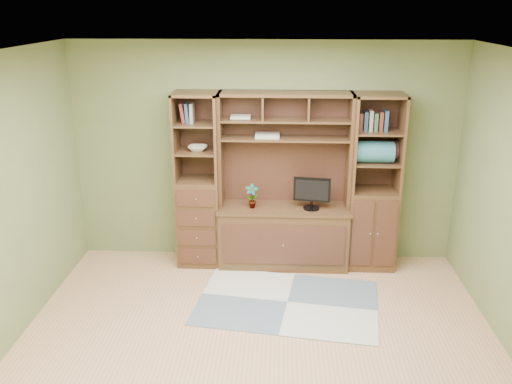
{
  "coord_description": "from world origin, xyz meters",
  "views": [
    {
      "loc": [
        0.18,
        -4.16,
        2.97
      ],
      "look_at": [
        -0.07,
        1.2,
        1.1
      ],
      "focal_mm": 38.0,
      "sensor_mm": 36.0,
      "label": 1
    }
  ],
  "objects_px": {
    "right_tower": "(374,183)",
    "monitor": "(312,188)",
    "center_hutch": "(284,183)",
    "left_tower": "(198,181)"
  },
  "relations": [
    {
      "from": "center_hutch",
      "to": "left_tower",
      "type": "relative_size",
      "value": 1.0
    },
    {
      "from": "left_tower",
      "to": "center_hutch",
      "type": "bearing_deg",
      "value": -2.29
    },
    {
      "from": "center_hutch",
      "to": "right_tower",
      "type": "distance_m",
      "value": 1.03
    },
    {
      "from": "monitor",
      "to": "center_hutch",
      "type": "bearing_deg",
      "value": -177.7
    },
    {
      "from": "center_hutch",
      "to": "right_tower",
      "type": "xyz_separation_m",
      "value": [
        1.02,
        0.04,
        0.0
      ]
    },
    {
      "from": "left_tower",
      "to": "right_tower",
      "type": "height_order",
      "value": "same"
    },
    {
      "from": "right_tower",
      "to": "monitor",
      "type": "height_order",
      "value": "right_tower"
    },
    {
      "from": "center_hutch",
      "to": "monitor",
      "type": "height_order",
      "value": "center_hutch"
    },
    {
      "from": "right_tower",
      "to": "monitor",
      "type": "xyz_separation_m",
      "value": [
        -0.71,
        -0.07,
        -0.04
      ]
    },
    {
      "from": "left_tower",
      "to": "monitor",
      "type": "height_order",
      "value": "left_tower"
    }
  ]
}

